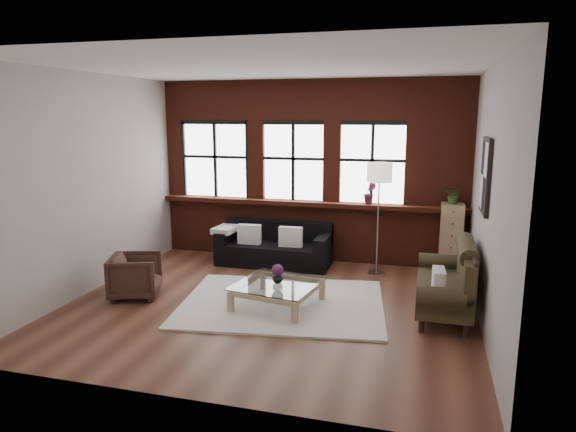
% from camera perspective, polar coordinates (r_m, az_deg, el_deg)
% --- Properties ---
extents(floor, '(5.50, 5.50, 0.00)m').
position_cam_1_polar(floor, '(7.23, -2.04, -9.84)').
color(floor, '#572F20').
rests_on(floor, ground).
extents(ceiling, '(5.50, 5.50, 0.00)m').
position_cam_1_polar(ceiling, '(6.77, -2.24, 16.32)').
color(ceiling, white).
rests_on(ceiling, ground).
extents(wall_back, '(5.50, 0.00, 5.50)m').
position_cam_1_polar(wall_back, '(9.22, 2.51, 4.99)').
color(wall_back, '#B7AFAA').
rests_on(wall_back, ground).
extents(wall_front, '(5.50, 0.00, 5.50)m').
position_cam_1_polar(wall_front, '(4.54, -11.58, -1.70)').
color(wall_front, '#B7AFAA').
rests_on(wall_front, ground).
extents(wall_left, '(0.00, 5.00, 5.00)m').
position_cam_1_polar(wall_left, '(8.07, -21.15, 3.37)').
color(wall_left, '#B7AFAA').
rests_on(wall_left, ground).
extents(wall_right, '(0.00, 5.00, 5.00)m').
position_cam_1_polar(wall_right, '(6.56, 21.48, 1.70)').
color(wall_right, '#B7AFAA').
rests_on(wall_right, ground).
extents(brick_backwall, '(5.50, 0.12, 3.20)m').
position_cam_1_polar(brick_backwall, '(9.16, 2.43, 4.96)').
color(brick_backwall, maroon).
rests_on(brick_backwall, floor).
extents(sill_ledge, '(5.50, 0.30, 0.08)m').
position_cam_1_polar(sill_ledge, '(9.15, 2.27, 1.41)').
color(sill_ledge, maroon).
rests_on(sill_ledge, brick_backwall).
extents(window_left, '(1.38, 0.10, 1.50)m').
position_cam_1_polar(window_left, '(9.71, -8.02, 6.10)').
color(window_left, black).
rests_on(window_left, brick_backwall).
extents(window_mid, '(1.38, 0.10, 1.50)m').
position_cam_1_polar(window_mid, '(9.22, 0.62, 5.95)').
color(window_mid, black).
rests_on(window_mid, brick_backwall).
extents(window_right, '(1.38, 0.10, 1.50)m').
position_cam_1_polar(window_right, '(8.98, 9.35, 5.65)').
color(window_right, black).
rests_on(window_right, brick_backwall).
extents(wall_poster, '(0.05, 0.74, 0.94)m').
position_cam_1_polar(wall_poster, '(6.82, 21.12, 4.18)').
color(wall_poster, black).
rests_on(wall_poster, wall_right).
extents(shag_rug, '(3.04, 2.53, 0.03)m').
position_cam_1_polar(shag_rug, '(7.25, -0.61, -9.64)').
color(shag_rug, silver).
rests_on(shag_rug, floor).
extents(dark_sofa, '(1.96, 0.79, 0.71)m').
position_cam_1_polar(dark_sofa, '(9.00, -1.55, -3.22)').
color(dark_sofa, black).
rests_on(dark_sofa, floor).
extents(pillow_a, '(0.41, 0.16, 0.34)m').
position_cam_1_polar(pillow_a, '(8.99, -4.31, -2.03)').
color(pillow_a, white).
rests_on(pillow_a, dark_sofa).
extents(pillow_b, '(0.41, 0.16, 0.34)m').
position_cam_1_polar(pillow_b, '(8.77, 0.30, -2.33)').
color(pillow_b, white).
rests_on(pillow_b, dark_sofa).
extents(vintage_settee, '(0.77, 1.73, 0.93)m').
position_cam_1_polar(vintage_settee, '(7.13, 16.91, -6.70)').
color(vintage_settee, '#362D18').
rests_on(vintage_settee, floor).
extents(pillow_settee, '(0.16, 0.39, 0.34)m').
position_cam_1_polar(pillow_settee, '(6.59, 16.38, -7.13)').
color(pillow_settee, white).
rests_on(pillow_settee, vintage_settee).
extents(armchair, '(0.87, 0.86, 0.63)m').
position_cam_1_polar(armchair, '(7.75, -16.60, -6.40)').
color(armchair, '#37221B').
rests_on(armchair, floor).
extents(coffee_table, '(1.22, 1.22, 0.36)m').
position_cam_1_polar(coffee_table, '(7.10, -1.15, -8.79)').
color(coffee_table, tan).
rests_on(coffee_table, shag_rug).
extents(vase, '(0.16, 0.16, 0.15)m').
position_cam_1_polar(vase, '(7.02, -1.16, -6.86)').
color(vase, '#B2B2B2').
rests_on(vase, coffee_table).
extents(flowers, '(0.16, 0.16, 0.16)m').
position_cam_1_polar(flowers, '(6.98, -1.16, -6.02)').
color(flowers, '#5F204B').
rests_on(flowers, vase).
extents(drawer_chest, '(0.36, 0.36, 1.17)m').
position_cam_1_polar(drawer_chest, '(8.86, 17.65, -2.44)').
color(drawer_chest, tan).
rests_on(drawer_chest, floor).
extents(potted_plant_top, '(0.29, 0.25, 0.30)m').
position_cam_1_polar(potted_plant_top, '(8.72, 17.94, 2.26)').
color(potted_plant_top, '#2D5923').
rests_on(potted_plant_top, drawer_chest).
extents(floor_lamp, '(0.40, 0.40, 1.99)m').
position_cam_1_polar(floor_lamp, '(8.42, 9.98, 0.08)').
color(floor_lamp, '#A5A5A8').
rests_on(floor_lamp, floor).
extents(sill_plant, '(0.25, 0.22, 0.39)m').
position_cam_1_polar(sill_plant, '(8.91, 9.09, 2.53)').
color(sill_plant, '#5F204B').
rests_on(sill_plant, sill_ledge).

